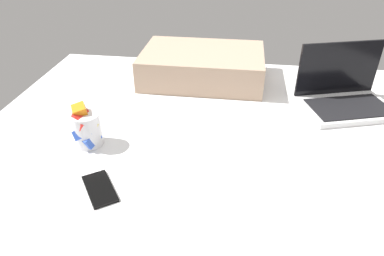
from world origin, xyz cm
name	(u,v)px	position (x,y,z in cm)	size (l,w,h in cm)	color
bed_mattress	(237,164)	(0.00, 0.00, 9.00)	(180.00, 140.00, 18.00)	white
laptop	(345,96)	(38.97, 30.33, 22.41)	(38.40, 31.88, 23.00)	silver
snack_cup	(87,129)	(-48.18, -7.89, 23.99)	(9.67, 9.94, 14.00)	silver
cell_phone	(100,189)	(-36.99, -28.42, 18.40)	(6.80, 14.00, 0.80)	black
pillow	(203,66)	(-17.62, 48.00, 24.50)	(52.00, 36.00, 13.00)	tan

